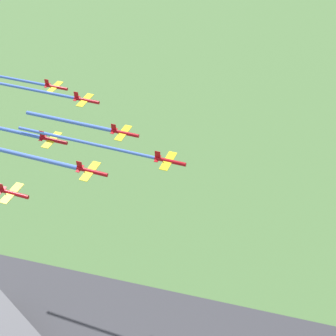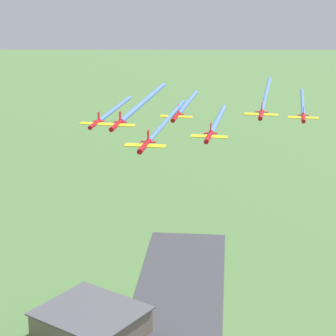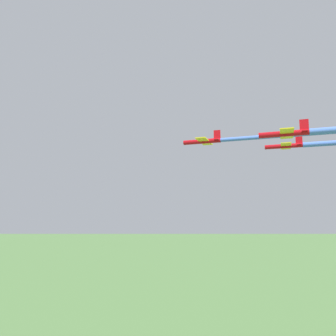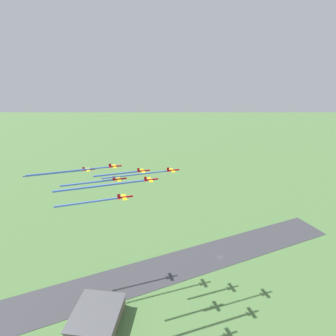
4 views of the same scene
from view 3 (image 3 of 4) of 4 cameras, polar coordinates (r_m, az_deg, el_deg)
jet_0 at (r=77.70m, az=6.17°, el=4.66°), size 8.51×8.72×2.98m
jet_1 at (r=64.89m, az=19.77°, el=5.68°), size 8.51×8.72×2.98m
jet_2 at (r=86.11m, az=19.70°, el=3.64°), size 8.51×8.72×2.98m
smoke_trail_0 at (r=76.18m, az=25.36°, el=5.60°), size 18.93×39.47×0.91m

